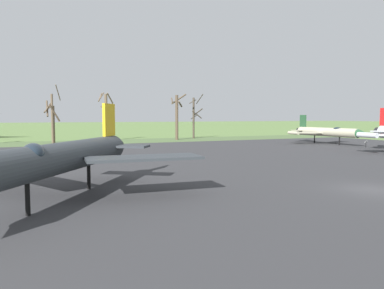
{
  "coord_description": "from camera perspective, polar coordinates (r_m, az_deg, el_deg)",
  "views": [
    {
      "loc": [
        -19.17,
        -15.53,
        4.43
      ],
      "look_at": [
        -5.98,
        13.22,
        2.07
      ],
      "focal_mm": 34.73,
      "sensor_mm": 36.0,
      "label": 1
    }
  ],
  "objects": [
    {
      "name": "jet_fighter_rear_center",
      "position": [
        63.52,
        20.16,
        1.84
      ],
      "size": [
        11.33,
        14.65,
        4.77
      ],
      "color": "#B7B293",
      "rests_on": "ground"
    },
    {
      "name": "jet_fighter_front_left",
      "position": [
        20.14,
        -19.86,
        -1.93
      ],
      "size": [
        13.27,
        15.47,
        5.34
      ],
      "color": "#33383D",
      "rests_on": "ground"
    },
    {
      "name": "ground_plane",
      "position": [
        25.07,
        26.07,
        -6.35
      ],
      "size": [
        600.0,
        600.0,
        0.0
      ],
      "primitive_type": "plane",
      "color": "#607F42"
    },
    {
      "name": "asphalt_apron",
      "position": [
        37.64,
        6.17,
        -2.48
      ],
      "size": [
        84.73,
        55.2,
        0.05
      ],
      "primitive_type": "cube",
      "color": "#333335",
      "rests_on": "ground"
    },
    {
      "name": "bare_tree_far_right",
      "position": [
        71.0,
        -2.33,
        4.58
      ],
      "size": [
        3.4,
        3.35,
        8.88
      ],
      "color": "brown",
      "rests_on": "ground"
    },
    {
      "name": "bare_tree_backdrop_extra",
      "position": [
        75.57,
        0.37,
        4.38
      ],
      "size": [
        2.75,
        3.21,
        9.04
      ],
      "color": "#42382D",
      "rests_on": "ground"
    },
    {
      "name": "bare_tree_right_of_center",
      "position": [
        71.25,
        -13.07,
        4.49
      ],
      "size": [
        2.99,
        2.97,
        9.04
      ],
      "color": "brown",
      "rests_on": "ground"
    },
    {
      "name": "bare_tree_left_of_center",
      "position": [
        65.38,
        -20.65,
        4.03
      ],
      "size": [
        2.61,
        2.59,
        9.66
      ],
      "color": "brown",
      "rests_on": "ground"
    },
    {
      "name": "grass_verge_strip",
      "position": [
        68.57,
        -8.36,
        0.54
      ],
      "size": [
        144.73,
        12.0,
        0.06
      ],
      "primitive_type": "cube",
      "color": "#50683C",
      "rests_on": "ground"
    },
    {
      "name": "info_placard_rear_center",
      "position": [
        58.76,
        25.14,
        0.15
      ],
      "size": [
        0.5,
        0.39,
        1.02
      ],
      "color": "black",
      "rests_on": "ground"
    },
    {
      "name": "bare_tree_center",
      "position": [
        66.05,
        -20.65,
        3.4
      ],
      "size": [
        2.61,
        2.62,
        7.18
      ],
      "color": "brown",
      "rests_on": "ground"
    }
  ]
}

